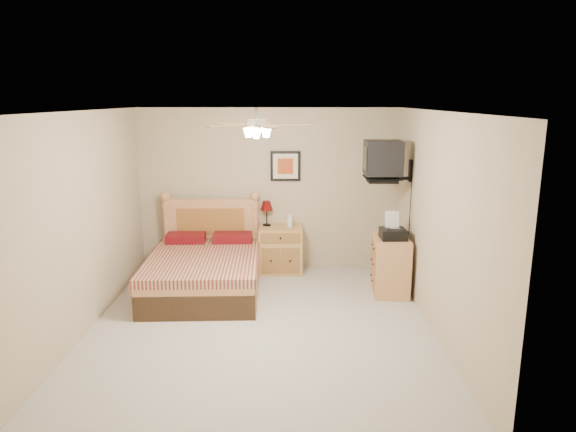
% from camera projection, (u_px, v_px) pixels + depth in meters
% --- Properties ---
extents(floor, '(4.50, 4.50, 0.00)m').
position_uv_depth(floor, '(261.00, 327.00, 6.05)').
color(floor, '#ABA59A').
rests_on(floor, ground).
extents(ceiling, '(4.00, 4.50, 0.04)m').
position_uv_depth(ceiling, '(258.00, 111.00, 5.49)').
color(ceiling, white).
rests_on(ceiling, ground).
extents(wall_back, '(4.00, 0.04, 2.50)m').
position_uv_depth(wall_back, '(268.00, 190.00, 7.96)').
color(wall_back, tan).
rests_on(wall_back, ground).
extents(wall_front, '(4.00, 0.04, 2.50)m').
position_uv_depth(wall_front, '(240.00, 302.00, 3.57)').
color(wall_front, tan).
rests_on(wall_front, ground).
extents(wall_left, '(0.04, 4.50, 2.50)m').
position_uv_depth(wall_left, '(82.00, 224.00, 5.78)').
color(wall_left, tan).
rests_on(wall_left, ground).
extents(wall_right, '(0.04, 4.50, 2.50)m').
position_uv_depth(wall_right, '(437.00, 225.00, 5.75)').
color(wall_right, tan).
rests_on(wall_right, ground).
extents(bed, '(1.55, 1.99, 1.25)m').
position_uv_depth(bed, '(203.00, 249.00, 7.00)').
color(bed, '#AB6F46').
rests_on(bed, ground).
extents(nightstand, '(0.67, 0.50, 0.72)m').
position_uv_depth(nightstand, '(281.00, 249.00, 7.92)').
color(nightstand, '#B87F4A').
rests_on(nightstand, ground).
extents(table_lamp, '(0.27, 0.27, 0.39)m').
position_uv_depth(table_lamp, '(267.00, 213.00, 7.88)').
color(table_lamp, '#560808').
rests_on(table_lamp, nightstand).
extents(lotion_bottle, '(0.10, 0.10, 0.25)m').
position_uv_depth(lotion_bottle, '(290.00, 219.00, 7.80)').
color(lotion_bottle, silver).
rests_on(lotion_bottle, nightstand).
extents(framed_picture, '(0.46, 0.04, 0.46)m').
position_uv_depth(framed_picture, '(285.00, 166.00, 7.86)').
color(framed_picture, black).
rests_on(framed_picture, wall_back).
extents(dresser, '(0.52, 0.71, 0.79)m').
position_uv_depth(dresser, '(391.00, 265.00, 7.04)').
color(dresser, '#BC7D4F').
rests_on(dresser, ground).
extents(fax_machine, '(0.34, 0.36, 0.36)m').
position_uv_depth(fax_machine, '(393.00, 226.00, 6.84)').
color(fax_machine, black).
rests_on(fax_machine, dresser).
extents(magazine_lower, '(0.19, 0.25, 0.02)m').
position_uv_depth(magazine_lower, '(386.00, 233.00, 7.15)').
color(magazine_lower, '#C5B39A').
rests_on(magazine_lower, dresser).
extents(magazine_upper, '(0.20, 0.26, 0.02)m').
position_uv_depth(magazine_upper, '(386.00, 231.00, 7.17)').
color(magazine_upper, gray).
rests_on(magazine_upper, magazine_lower).
extents(wall_tv, '(0.56, 0.46, 0.58)m').
position_uv_depth(wall_tv, '(394.00, 161.00, 6.94)').
color(wall_tv, black).
rests_on(wall_tv, wall_right).
extents(ceiling_fan, '(1.14, 1.14, 0.28)m').
position_uv_depth(ceiling_fan, '(257.00, 125.00, 5.32)').
color(ceiling_fan, silver).
rests_on(ceiling_fan, ceiling).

